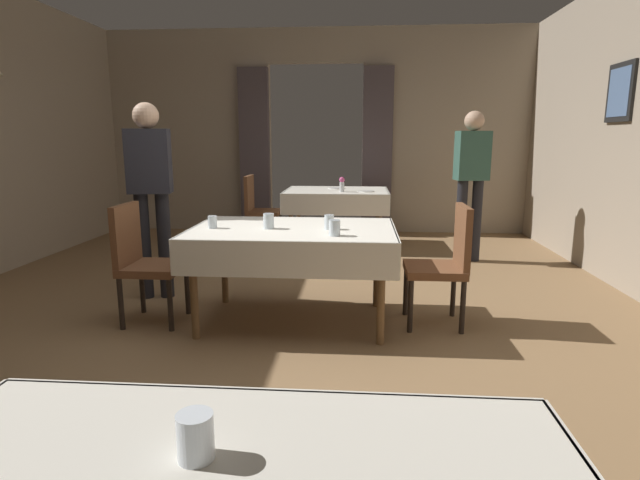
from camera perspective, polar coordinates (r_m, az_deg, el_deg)
name	(u,v)px	position (r m, az deg, el deg)	size (l,w,h in m)	color
ground	(270,329)	(3.91, -5.63, -9.96)	(10.08, 10.08, 0.00)	olive
wall_back	(316,132)	(7.79, -0.45, 12.10)	(6.40, 0.27, 3.00)	gray
dining_table_mid	(293,238)	(3.88, -3.04, 0.22)	(1.56, 1.06, 0.75)	brown
dining_table_far	(337,197)	(6.69, 1.89, 4.91)	(1.35, 1.04, 0.75)	brown
chair_mid_left	(143,258)	(4.14, -19.41, -1.89)	(0.44, 0.44, 0.93)	black
chair_mid_right	(446,260)	(3.95, 14.00, -2.17)	(0.44, 0.44, 0.93)	black
chair_far_left	(258,206)	(6.87, -7.00, 3.78)	(0.45, 0.44, 0.93)	black
glass_near_a	(195,436)	(1.18, -13.89, -20.73)	(0.08, 0.08, 0.10)	silver
glass_mid_a	(335,228)	(3.53, 1.65, 1.38)	(0.08, 0.08, 0.11)	silver
glass_mid_b	(213,222)	(3.92, -12.05, 2.00)	(0.07, 0.07, 0.09)	silver
glass_mid_c	(329,222)	(3.78, 1.04, 2.04)	(0.07, 0.07, 0.11)	silver
glass_mid_d	(269,221)	(3.83, -5.82, 2.14)	(0.08, 0.08, 0.12)	silver
flower_vase_far	(342,184)	(6.45, 2.49, 6.37)	(0.07, 0.07, 0.19)	silver
plate_far_b	(337,188)	(6.85, 1.90, 5.87)	(0.22, 0.22, 0.01)	white
plate_far_c	(366,191)	(6.49, 5.22, 5.51)	(0.21, 0.21, 0.01)	white
person_waiter_by_doorway	(471,174)	(6.05, 16.71, 7.20)	(0.39, 0.27, 1.72)	black
person_diner_standing_aside	(150,184)	(4.67, -18.62, 5.96)	(0.40, 0.29, 1.72)	black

